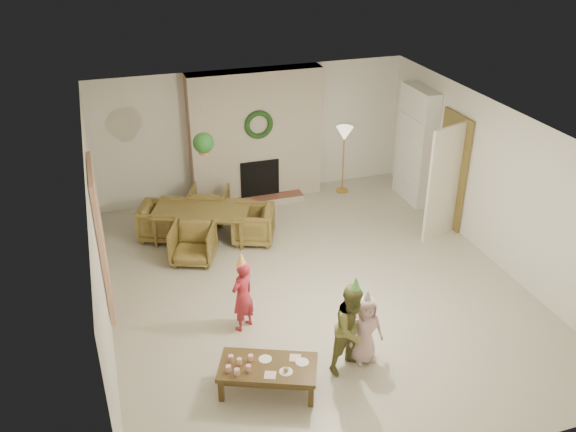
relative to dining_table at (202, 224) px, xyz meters
name	(u,v)px	position (x,y,z in m)	size (l,w,h in m)	color
floor	(315,286)	(1.35, -1.95, -0.28)	(7.00, 7.00, 0.00)	#B7B29E
ceiling	(319,130)	(1.35, -1.95, 2.22)	(7.00, 7.00, 0.00)	white
wall_back	(253,133)	(1.35, 1.55, 0.97)	(7.00, 7.00, 0.00)	silver
wall_front	(446,377)	(1.35, -5.45, 0.97)	(7.00, 7.00, 0.00)	silver
wall_left	(98,246)	(-1.65, -1.95, 0.97)	(7.00, 7.00, 0.00)	silver
wall_right	(497,186)	(4.35, -1.95, 0.97)	(7.00, 7.00, 0.00)	silver
fireplace_mass	(256,136)	(1.35, 1.35, 0.97)	(2.50, 0.40, 2.50)	#5C1D18
fireplace_hearth	(262,201)	(1.35, 1.00, -0.22)	(1.60, 0.30, 0.12)	maroon
fireplace_firebox	(259,179)	(1.35, 1.17, 0.17)	(0.75, 0.12, 0.75)	black
fireplace_wreath	(259,125)	(1.35, 1.12, 1.27)	(0.54, 0.54, 0.10)	#153915
floor_lamp_base	(342,190)	(3.03, 1.05, -0.27)	(0.25, 0.25, 0.03)	gold
floor_lamp_post	(343,162)	(3.03, 1.05, 0.35)	(0.03, 0.03, 1.21)	gold
floor_lamp_shade	(345,134)	(3.03, 1.05, 0.93)	(0.32, 0.32, 0.27)	beige
bookshelf_carcass	(416,145)	(4.19, 0.35, 0.82)	(0.30, 1.00, 2.20)	white
bookshelf_shelf_a	(412,177)	(4.17, 0.35, 0.17)	(0.30, 0.92, 0.03)	white
bookshelf_shelf_b	(414,158)	(4.17, 0.35, 0.57)	(0.30, 0.92, 0.03)	white
bookshelf_shelf_c	(416,138)	(4.17, 0.35, 0.97)	(0.30, 0.92, 0.03)	white
bookshelf_shelf_d	(418,117)	(4.17, 0.35, 1.37)	(0.30, 0.92, 0.03)	white
books_row_lower	(415,173)	(4.15, 0.20, 0.31)	(0.20, 0.40, 0.24)	#A72C1E
books_row_mid	(412,150)	(4.15, 0.40, 0.71)	(0.20, 0.44, 0.24)	navy
books_row_upper	(418,133)	(4.15, 0.25, 1.10)	(0.20, 0.36, 0.22)	#A17622
door_frame	(452,170)	(4.31, -0.75, 0.74)	(0.05, 0.86, 2.04)	brown
door_leaf	(444,183)	(3.93, -1.13, 0.72)	(0.05, 0.80, 2.00)	beige
curtain_panel	(101,238)	(-1.61, -1.75, 0.97)	(0.06, 1.20, 2.00)	beige
dining_table	(202,224)	(0.00, 0.00, 0.00)	(1.61, 0.90, 0.57)	brown
dining_chair_near	(193,244)	(-0.26, -0.66, 0.03)	(0.67, 0.69, 0.62)	brown
dining_chair_far	(209,204)	(0.26, 0.66, 0.03)	(0.67, 0.69, 0.62)	brown
dining_chair_left	(161,221)	(-0.66, 0.26, 0.03)	(0.67, 0.69, 0.62)	brown
dining_chair_right	(253,224)	(0.82, -0.33, 0.03)	(0.67, 0.69, 0.62)	brown
hanging_plant_cord	(202,128)	(0.05, -0.45, 1.87)	(0.01, 0.01, 0.70)	tan
hanging_plant_pot	(204,150)	(0.05, -0.45, 1.52)	(0.16, 0.16, 0.12)	brown
hanging_plant_foliage	(203,143)	(0.05, -0.45, 1.64)	(0.32, 0.32, 0.32)	#184A19
coffee_table_top	(268,367)	(0.07, -3.82, 0.05)	(1.15, 0.58, 0.05)	#4A3618
coffee_table_apron	(268,371)	(0.07, -3.82, -0.02)	(1.07, 0.49, 0.07)	#4A3618
coffee_leg_fl	(221,390)	(-0.51, -3.83, -0.13)	(0.06, 0.06, 0.30)	#4A3618
coffee_leg_fr	(311,396)	(0.46, -4.24, -0.13)	(0.06, 0.06, 0.30)	#4A3618
coffee_leg_bl	(228,363)	(-0.33, -3.40, -0.13)	(0.06, 0.06, 0.30)	#4A3618
coffee_leg_br	(313,368)	(0.64, -3.80, -0.13)	(0.06, 0.06, 0.30)	#4A3618
cup_a	(228,369)	(-0.39, -3.77, 0.11)	(0.06, 0.06, 0.08)	white
cup_b	(231,358)	(-0.33, -3.61, 0.11)	(0.06, 0.06, 0.08)	white
cup_c	(237,372)	(-0.31, -3.85, 0.11)	(0.06, 0.06, 0.08)	white
cup_d	(239,361)	(-0.24, -3.69, 0.11)	(0.06, 0.06, 0.08)	white
cup_e	(249,368)	(-0.17, -3.84, 0.11)	(0.06, 0.06, 0.08)	white
cup_f	(251,358)	(-0.10, -3.67, 0.11)	(0.06, 0.06, 0.08)	white
plate_a	(265,359)	(0.07, -3.70, 0.08)	(0.16, 0.16, 0.01)	white
plate_b	(286,372)	(0.24, -3.99, 0.08)	(0.16, 0.16, 0.01)	white
plate_c	(302,362)	(0.47, -3.89, 0.08)	(0.16, 0.16, 0.01)	white
food_scoop	(286,369)	(0.24, -3.99, 0.11)	(0.06, 0.06, 0.06)	tan
napkin_left	(270,375)	(0.05, -3.98, 0.08)	(0.13, 0.13, 0.01)	#EEAFC3
napkin_right	(295,358)	(0.42, -3.79, 0.08)	(0.13, 0.13, 0.01)	#EEAFC3
child_red	(243,296)	(0.08, -2.59, 0.24)	(0.38, 0.25, 1.05)	#A6232E
party_hat_red	(241,259)	(0.08, -2.59, 0.81)	(0.14, 0.14, 0.20)	#FCF654
child_plaid	(353,328)	(1.16, -3.77, 0.32)	(0.59, 0.46, 1.21)	olive
party_hat_plaid	(356,284)	(1.16, -3.77, 0.97)	(0.14, 0.14, 0.20)	#5BBD51
child_pink	(365,329)	(1.37, -3.68, 0.19)	(0.46, 0.30, 0.94)	#CBA2A2
party_hat_pink	(368,296)	(1.37, -3.68, 0.70)	(0.12, 0.12, 0.17)	#B5B4BB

